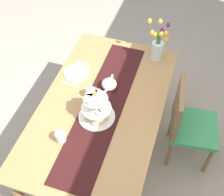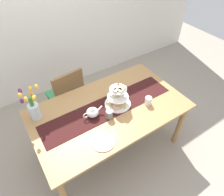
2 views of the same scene
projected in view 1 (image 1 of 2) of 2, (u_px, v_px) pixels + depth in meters
The scene contains 12 objects.
ground_plane at pixel (103, 150), 3.05m from camera, with size 8.00×8.00×0.00m, color gray.
dining_table at pixel (102, 112), 2.55m from camera, with size 1.73×1.01×0.74m.
chair_left at pixel (187, 122), 2.66m from camera, with size 0.47×0.47×0.91m.
table_runner at pixel (103, 106), 2.48m from camera, with size 1.56×0.33×0.00m, color black.
tiered_cake_stand at pixel (96, 109), 2.34m from camera, with size 0.30×0.30×0.30m.
teapot at pixel (109, 84), 2.56m from camera, with size 0.24×0.13×0.14m.
tulip_vase at pixel (158, 46), 2.74m from camera, with size 0.21×0.22×0.40m.
dinner_plate_left at pixel (77, 73), 2.72m from camera, with size 0.23×0.23×0.01m, color white.
fork_left at pixel (82, 63), 2.81m from camera, with size 0.02×0.15×0.01m, color silver.
knife_left at pixel (70, 84), 2.63m from camera, with size 0.01×0.17×0.01m, color silver.
mug_grey at pixel (91, 93), 2.51m from camera, with size 0.08×0.08×0.10m, color slate.
mug_white_text at pixel (61, 137), 2.23m from camera, with size 0.08×0.08×0.10m, color white.
Camera 1 is at (1.43, 0.55, 2.69)m, focal length 47.39 mm.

